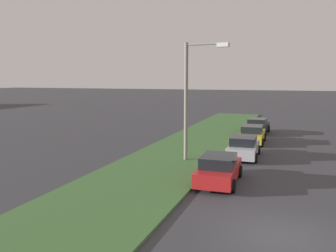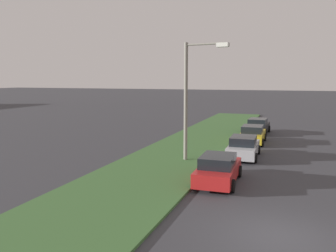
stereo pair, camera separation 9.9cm
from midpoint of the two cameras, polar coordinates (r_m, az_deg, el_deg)
The scene contains 7 objects.
ground at distance 12.93m, azimuth 17.87°, elevation -16.87°, with size 300.00×300.00×0.00m, color #38383D.
grass_median at distance 23.60m, azimuth 0.99°, elevation -5.08°, with size 60.00×6.00×0.12m, color #3D6633.
parked_car_red at distance 18.16m, azimuth 8.32°, elevation -6.97°, with size 4.34×2.10×1.47m.
parked_car_silver at distance 24.14m, azimuth 12.29°, elevation -3.38°, with size 4.34×2.09×1.47m.
parked_car_yellow at distance 29.69m, azimuth 13.67°, elevation -1.35°, with size 4.31×2.04×1.47m.
parked_car_black at distance 34.91m, azimuth 14.48°, elevation -0.03°, with size 4.37×2.16×1.47m.
streetlight at distance 21.98m, azimuth 3.88°, elevation 5.35°, with size 0.75×2.86×7.50m.
Camera 2 is at (-11.77, -0.24, 5.31)m, focal length 37.46 mm.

